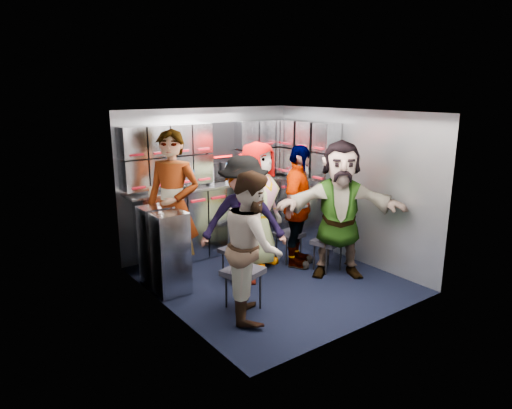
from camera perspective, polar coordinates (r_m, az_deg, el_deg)
floor at (r=5.89m, az=1.87°, el=-9.36°), size 3.00×3.00×0.00m
wall_back at (r=6.77m, az=-5.92°, el=3.03°), size 2.80×0.04×2.10m
wall_left at (r=4.84m, az=-11.18°, el=-1.70°), size 0.04×3.00×2.10m
wall_right at (r=6.49m, az=11.73°, el=2.33°), size 0.04×3.00×2.10m
ceiling at (r=5.41m, az=2.05°, el=11.50°), size 2.80×3.00×0.02m
cart_bank_back at (r=6.72m, az=-4.89°, el=-1.89°), size 2.68×0.38×0.99m
cart_bank_left at (r=5.58m, az=-11.43°, el=-5.55°), size 0.38×0.76×0.99m
counter at (r=6.60m, az=-4.99°, el=2.45°), size 2.68×0.42×0.03m
locker_bank_back at (r=6.57m, az=-5.35°, el=6.59°), size 2.68×0.28×0.82m
locker_bank_right at (r=6.80m, az=6.67°, el=6.82°), size 0.28×1.00×0.82m
right_cabinet at (r=6.93m, az=6.99°, el=-1.42°), size 0.28×1.20×1.00m
coffee_niche at (r=6.72m, az=-4.29°, el=6.61°), size 0.46×0.16×0.84m
red_latch_strip at (r=6.46m, az=-4.04°, el=0.99°), size 2.60×0.02×0.03m
jump_seat_near_left at (r=5.02m, az=-1.63°, el=-8.64°), size 0.48×0.47×0.46m
jump_seat_mid_left at (r=5.81m, az=-2.55°, el=-5.93°), size 0.39×0.37×0.40m
jump_seat_center at (r=6.38m, az=-0.79°, el=-3.86°), size 0.42×0.41×0.42m
jump_seat_mid_right at (r=6.39m, az=4.11°, el=-3.94°), size 0.37×0.36×0.42m
jump_seat_near_right at (r=6.12m, az=8.97°, el=-4.80°), size 0.43×0.42×0.43m
attendant_standing at (r=5.70m, az=-10.29°, el=-0.31°), size 0.78×0.82×1.90m
attendant_arc_a at (r=4.75m, az=-0.42°, el=-5.14°), size 0.90×0.96×1.56m
attendant_arc_b at (r=5.53m, az=-1.56°, el=-2.11°), size 1.19×1.05×1.60m
attendant_arc_c at (r=6.11m, az=0.17°, el=-0.05°), size 0.96×0.77×1.70m
attendant_arc_d at (r=6.13m, az=5.27°, el=-0.28°), size 1.02×0.89×1.65m
attendant_arc_e at (r=5.86m, az=10.40°, el=-0.63°), size 1.60×1.42×1.75m
bottle_left at (r=6.33m, az=-7.90°, el=3.07°), size 0.07×0.07×0.23m
bottle_mid at (r=6.48m, az=-5.51°, el=3.56°), size 0.06×0.06×0.27m
bottle_right at (r=6.61m, az=-3.60°, el=3.86°), size 0.06×0.06×0.28m
cup_left at (r=6.08m, az=-12.98°, el=1.73°), size 0.08×0.08×0.10m
cup_right at (r=7.03m, az=1.47°, el=3.76°), size 0.09×0.09×0.10m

